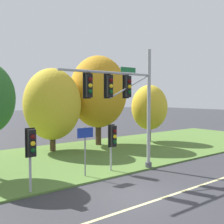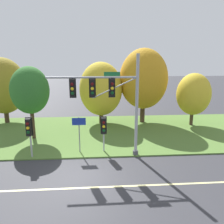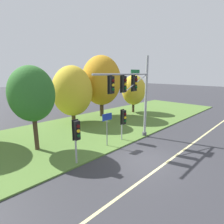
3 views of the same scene
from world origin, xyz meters
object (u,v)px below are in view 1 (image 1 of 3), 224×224
at_px(tree_mid_verge, 98,92).
at_px(tree_tall_centre, 149,107).
at_px(tree_behind_signpost, 52,104).
at_px(pedestrian_signal_near_kerb, 31,147).
at_px(traffic_signal_mast, 126,96).
at_px(pedestrian_signal_further_along, 113,138).
at_px(route_sign_post, 85,142).

xyz_separation_m(tree_mid_verge, tree_tall_centre, (4.99, -1.52, -1.47)).
bearing_deg(tree_behind_signpost, pedestrian_signal_near_kerb, -121.62).
bearing_deg(tree_behind_signpost, traffic_signal_mast, -87.07).
distance_m(traffic_signal_mast, pedestrian_signal_further_along, 2.57).
relative_size(traffic_signal_mast, tree_mid_verge, 0.90).
bearing_deg(tree_tall_centre, tree_mid_verge, 163.11).
height_order(tree_mid_verge, tree_tall_centre, tree_mid_verge).
bearing_deg(tree_behind_signpost, route_sign_post, -103.37).
distance_m(tree_behind_signpost, tree_mid_verge, 4.71).
bearing_deg(traffic_signal_mast, route_sign_post, 160.84).
xyz_separation_m(traffic_signal_mast, pedestrian_signal_further_along, (-0.42, 0.65, -2.45)).
bearing_deg(tree_mid_verge, traffic_signal_mast, -115.96).
xyz_separation_m(route_sign_post, tree_tall_centre, (11.40, 6.26, 1.44)).
xyz_separation_m(pedestrian_signal_near_kerb, tree_tall_centre, (14.78, 7.06, 1.18)).
bearing_deg(tree_tall_centre, pedestrian_signal_further_along, -146.33).
bearing_deg(tree_behind_signpost, tree_mid_verge, 1.88).
distance_m(route_sign_post, tree_mid_verge, 10.49).
distance_m(pedestrian_signal_near_kerb, tree_behind_signpost, 10.03).
distance_m(traffic_signal_mast, tree_mid_verge, 9.52).
xyz_separation_m(pedestrian_signal_further_along, tree_mid_verge, (4.59, 7.90, 2.84)).
bearing_deg(pedestrian_signal_near_kerb, tree_mid_verge, 41.25).
relative_size(pedestrian_signal_further_along, tree_behind_signpost, 0.41).
distance_m(pedestrian_signal_further_along, tree_mid_verge, 9.57).
relative_size(traffic_signal_mast, tree_behind_signpost, 1.09).
relative_size(route_sign_post, tree_tall_centre, 0.49).
bearing_deg(pedestrian_signal_near_kerb, tree_behind_signpost, 58.38).
relative_size(traffic_signal_mast, route_sign_post, 2.66).
bearing_deg(route_sign_post, tree_tall_centre, 28.76).
relative_size(tree_behind_signpost, tree_mid_verge, 0.82).
bearing_deg(pedestrian_signal_further_along, tree_tall_centre, 33.67).
distance_m(traffic_signal_mast, tree_behind_signpost, 8.44).
bearing_deg(tree_tall_centre, pedestrian_signal_near_kerb, -154.46).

